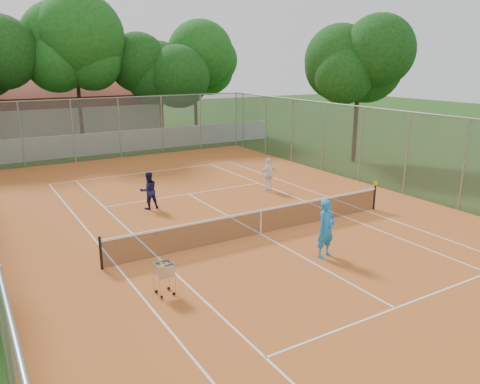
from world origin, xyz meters
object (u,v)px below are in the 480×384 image
ball_hopper (164,278)px  player_far_left (149,190)px  clubhouse (54,111)px  player_far_right (269,174)px  tennis_net (261,222)px  player_near (326,229)px

ball_hopper → player_far_left: bearing=73.0°
player_far_left → clubhouse: bearing=-90.9°
player_far_right → ball_hopper: bearing=35.3°
player_far_right → ball_hopper: (-8.61, -7.48, -0.32)m
tennis_net → player_near: player_near is taller
player_near → ball_hopper: 5.58m
player_far_left → player_near: bearing=111.4°
player_far_right → player_near: bearing=62.8°
tennis_net → player_far_left: (-2.44, 5.16, 0.33)m
player_far_left → player_far_right: bearing=177.9°
clubhouse → ball_hopper: bearing=-95.2°
tennis_net → ball_hopper: bearing=-152.3°
player_near → ball_hopper: size_ratio=1.94×
player_far_left → tennis_net: bearing=115.5°
player_near → tennis_net: bearing=95.1°
player_near → player_far_left: bearing=103.1°
player_near → player_far_left: size_ratio=1.19×
tennis_net → ball_hopper: ball_hopper is taller
tennis_net → ball_hopper: size_ratio=11.72×
clubhouse → ball_hopper: clubhouse is taller
clubhouse → player_far_left: bearing=-91.1°
player_far_right → clubhouse: bearing=-82.3°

